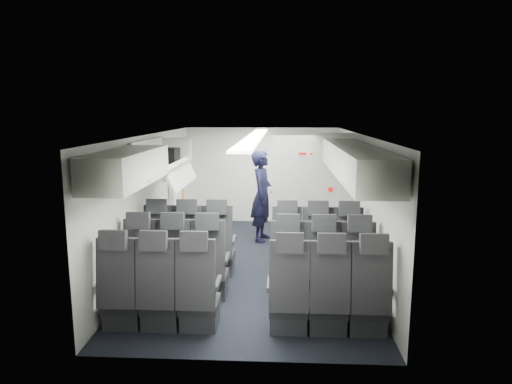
# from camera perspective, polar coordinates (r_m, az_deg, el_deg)

# --- Properties ---
(cabin_shell) EXTENTS (3.41, 6.01, 2.16)m
(cabin_shell) POSITION_cam_1_polar(r_m,az_deg,el_deg) (7.41, -0.17, -0.74)
(cabin_shell) COLOR black
(cabin_shell) RESTS_ON ground
(seat_row_front) EXTENTS (3.33, 0.56, 1.24)m
(seat_row_front) POSITION_cam_1_polar(r_m,az_deg,el_deg) (7.07, -0.41, -7.30)
(seat_row_front) COLOR #262529
(seat_row_front) RESTS_ON cabin_shell
(seat_row_mid) EXTENTS (3.33, 0.56, 1.24)m
(seat_row_mid) POSITION_cam_1_polar(r_m,az_deg,el_deg) (6.22, -0.92, -9.78)
(seat_row_mid) COLOR #262529
(seat_row_mid) RESTS_ON cabin_shell
(seat_row_rear) EXTENTS (3.33, 0.56, 1.24)m
(seat_row_rear) POSITION_cam_1_polar(r_m,az_deg,el_deg) (5.38, -1.61, -13.04)
(seat_row_rear) COLOR #262529
(seat_row_rear) RESTS_ON cabin_shell
(overhead_bin_left_rear) EXTENTS (0.53, 1.80, 0.40)m
(overhead_bin_left_rear) POSITION_cam_1_polar(r_m,az_deg,el_deg) (5.61, -15.82, 2.98)
(overhead_bin_left_rear) COLOR silver
(overhead_bin_left_rear) RESTS_ON cabin_shell
(overhead_bin_left_front_open) EXTENTS (0.64, 1.70, 0.72)m
(overhead_bin_left_front_open) POSITION_cam_1_polar(r_m,az_deg,el_deg) (7.30, -11.69, 3.75)
(overhead_bin_left_front_open) COLOR #9E9E93
(overhead_bin_left_front_open) RESTS_ON cabin_shell
(overhead_bin_right_rear) EXTENTS (0.53, 1.80, 0.40)m
(overhead_bin_right_rear) POSITION_cam_1_polar(r_m,az_deg,el_deg) (5.40, 13.61, 2.81)
(overhead_bin_right_rear) COLOR silver
(overhead_bin_right_rear) RESTS_ON cabin_shell
(overhead_bin_right_front) EXTENTS (0.53, 1.70, 0.40)m
(overhead_bin_right_front) POSITION_cam_1_polar(r_m,az_deg,el_deg) (7.12, 11.08, 4.61)
(overhead_bin_right_front) COLOR silver
(overhead_bin_right_front) RESTS_ON cabin_shell
(bulkhead_partition) EXTENTS (1.40, 0.15, 2.13)m
(bulkhead_partition) POSITION_cam_1_polar(r_m,az_deg,el_deg) (8.21, 6.99, -0.08)
(bulkhead_partition) COLOR silver
(bulkhead_partition) RESTS_ON cabin_shell
(galley_unit) EXTENTS (0.85, 0.52, 1.90)m
(galley_unit) POSITION_cam_1_polar(r_m,az_deg,el_deg) (10.12, 6.09, 1.14)
(galley_unit) COLOR #939399
(galley_unit) RESTS_ON cabin_shell
(boarding_door) EXTENTS (0.12, 1.27, 1.86)m
(boarding_door) POSITION_cam_1_polar(r_m,az_deg,el_deg) (9.19, -9.87, 0.16)
(boarding_door) COLOR silver
(boarding_door) RESTS_ON cabin_shell
(flight_attendant) EXTENTS (0.53, 0.71, 1.78)m
(flight_attendant) POSITION_cam_1_polar(r_m,az_deg,el_deg) (8.88, 0.78, -0.48)
(flight_attendant) COLOR black
(flight_attendant) RESTS_ON ground
(carry_on_bag) EXTENTS (0.44, 0.33, 0.25)m
(carry_on_bag) POSITION_cam_1_polar(r_m,az_deg,el_deg) (7.48, -11.28, 4.49)
(carry_on_bag) COLOR black
(carry_on_bag) RESTS_ON overhead_bin_left_front_open
(papers) EXTENTS (0.19, 0.06, 0.14)m
(papers) POSITION_cam_1_polar(r_m,az_deg,el_deg) (8.80, 2.01, 0.29)
(papers) COLOR white
(papers) RESTS_ON flight_attendant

